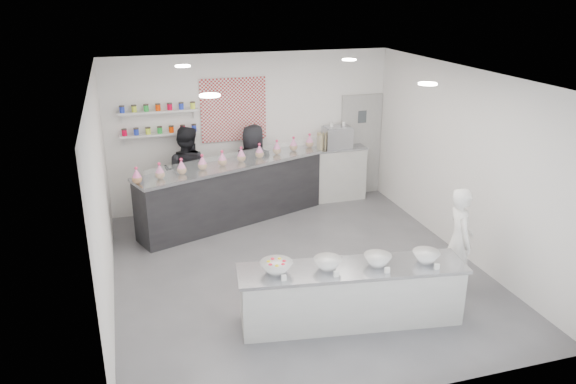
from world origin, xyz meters
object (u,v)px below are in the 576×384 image
Objects in this scene: prep_counter at (351,294)px; back_bar at (233,193)px; espresso_machine at (337,137)px; staff_right at (254,169)px; espresso_ledge at (329,174)px; staff_left at (187,173)px; woman_prep at (459,240)px.

back_bar is at bearing 110.39° from prep_counter.
staff_right is (-1.77, -0.18, -0.44)m from espresso_machine.
espresso_ledge is 2.92m from staff_left.
staff_right is at bearing -173.65° from espresso_ledge.
prep_counter is at bearing 115.07° from staff_right.
prep_counter is at bearing 134.89° from staff_left.
prep_counter is 4.45m from staff_left.
back_bar reaches higher than prep_counter.
espresso_machine is 3.08m from staff_left.
staff_right is at bearing 41.64° from woman_prep.
espresso_ledge is 0.77m from espresso_machine.
espresso_ledge reaches higher than prep_counter.
espresso_machine is at bearing -5.40° from back_bar.
espresso_machine reaches higher than prep_counter.
prep_counter is 1.88× the size of woman_prep.
woman_prep is at bearing -85.63° from espresso_machine.
espresso_machine reaches higher than espresso_ledge.
staff_right is (0.50, 0.42, 0.29)m from back_bar.
staff_left is at bearing 54.41° from woman_prep.
espresso_machine is 0.35× the size of woman_prep.
prep_counter is 5.36× the size of espresso_machine.
espresso_machine is 1.83m from staff_right.
back_bar is 2.06× the size of staff_left.
espresso_machine is at bearing 79.43° from prep_counter.
espresso_machine is (1.47, 4.31, 0.90)m from prep_counter.
back_bar is 4.24m from woman_prep.
staff_left is (-3.04, -0.18, -0.41)m from espresso_machine.
woman_prep is 0.87× the size of staff_left.
espresso_ledge is 0.86× the size of staff_right.
back_bar reaches higher than espresso_ledge.
prep_counter is at bearing -107.00° from espresso_ledge.
staff_left is (-3.35, 3.79, 0.11)m from woman_prep.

